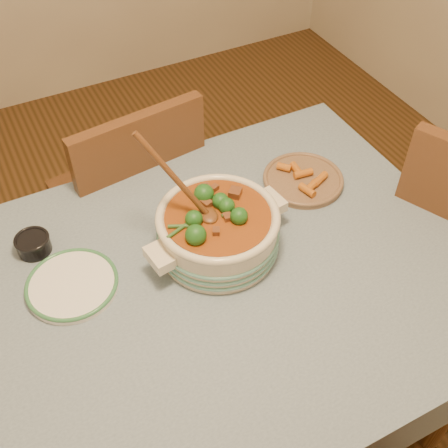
{
  "coord_description": "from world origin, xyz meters",
  "views": [
    {
      "loc": [
        -0.27,
        -0.82,
        1.91
      ],
      "look_at": [
        0.19,
        0.07,
        0.87
      ],
      "focal_mm": 45.0,
      "sensor_mm": 36.0,
      "label": 1
    }
  ],
  "objects_px": {
    "fried_plate": "(303,178)",
    "chair_far": "(133,197)",
    "condiment_bowl": "(33,243)",
    "dining_table": "(171,317)",
    "stew_casserole": "(218,228)",
    "white_plate": "(72,284)"
  },
  "relations": [
    {
      "from": "fried_plate",
      "to": "chair_far",
      "type": "distance_m",
      "value": 0.63
    },
    {
      "from": "condiment_bowl",
      "to": "chair_far",
      "type": "height_order",
      "value": "chair_far"
    },
    {
      "from": "dining_table",
      "to": "fried_plate",
      "type": "distance_m",
      "value": 0.59
    },
    {
      "from": "chair_far",
      "to": "fried_plate",
      "type": "bearing_deg",
      "value": 129.37
    },
    {
      "from": "stew_casserole",
      "to": "condiment_bowl",
      "type": "height_order",
      "value": "stew_casserole"
    },
    {
      "from": "chair_far",
      "to": "white_plate",
      "type": "bearing_deg",
      "value": 49.03
    },
    {
      "from": "fried_plate",
      "to": "chair_far",
      "type": "xyz_separation_m",
      "value": [
        -0.43,
        0.41,
        -0.23
      ]
    },
    {
      "from": "white_plate",
      "to": "chair_far",
      "type": "height_order",
      "value": "chair_far"
    },
    {
      "from": "dining_table",
      "to": "stew_casserole",
      "type": "distance_m",
      "value": 0.27
    },
    {
      "from": "dining_table",
      "to": "condiment_bowl",
      "type": "distance_m",
      "value": 0.43
    },
    {
      "from": "stew_casserole",
      "to": "chair_far",
      "type": "relative_size",
      "value": 0.44
    },
    {
      "from": "dining_table",
      "to": "white_plate",
      "type": "relative_size",
      "value": 6.43
    },
    {
      "from": "dining_table",
      "to": "fried_plate",
      "type": "relative_size",
      "value": 6.02
    },
    {
      "from": "dining_table",
      "to": "condiment_bowl",
      "type": "relative_size",
      "value": 15.47
    },
    {
      "from": "condiment_bowl",
      "to": "fried_plate",
      "type": "relative_size",
      "value": 0.39
    },
    {
      "from": "fried_plate",
      "to": "stew_casserole",
      "type": "bearing_deg",
      "value": -160.96
    },
    {
      "from": "stew_casserole",
      "to": "condiment_bowl",
      "type": "relative_size",
      "value": 3.83
    },
    {
      "from": "dining_table",
      "to": "stew_casserole",
      "type": "relative_size",
      "value": 4.04
    },
    {
      "from": "condiment_bowl",
      "to": "chair_far",
      "type": "bearing_deg",
      "value": 39.21
    },
    {
      "from": "dining_table",
      "to": "condiment_bowl",
      "type": "bearing_deg",
      "value": 130.15
    },
    {
      "from": "fried_plate",
      "to": "chair_far",
      "type": "relative_size",
      "value": 0.29
    },
    {
      "from": "condiment_bowl",
      "to": "dining_table",
      "type": "bearing_deg",
      "value": -49.85
    }
  ]
}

